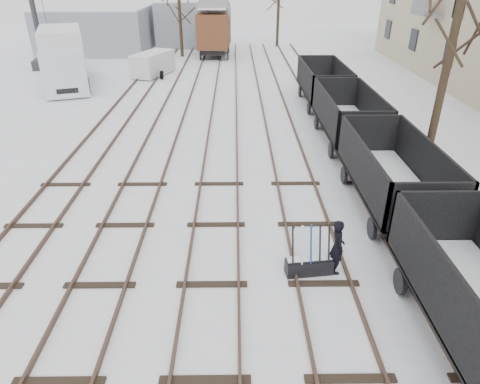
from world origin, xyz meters
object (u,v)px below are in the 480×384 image
object	(u,v)px
ground_frame	(309,265)
lorry	(63,58)
crane	(41,41)
worker	(337,247)
panel_van	(153,63)
box_van_wagon	(214,28)

from	to	relation	value
ground_frame	lorry	xyz separation A→B (m)	(-14.03, 21.41, 1.68)
ground_frame	crane	world-z (taller)	crane
worker	lorry	xyz separation A→B (m)	(-14.78, 21.31, 1.15)
worker	lorry	distance (m)	25.96
lorry	panel_van	size ratio (longest dim) A/B	2.02
box_van_wagon	ground_frame	bearing A→B (deg)	-80.37
lorry	worker	bearing A→B (deg)	-74.68
box_van_wagon	crane	size ratio (longest dim) A/B	0.69
lorry	crane	world-z (taller)	crane
ground_frame	box_van_wagon	size ratio (longest dim) A/B	0.26
ground_frame	crane	bearing A→B (deg)	116.01
ground_frame	panel_van	distance (m)	26.03
ground_frame	box_van_wagon	distance (m)	32.99
worker	panel_van	world-z (taller)	panel_van
lorry	panel_van	world-z (taller)	lorry
box_van_wagon	lorry	size ratio (longest dim) A/B	0.66
lorry	panel_van	bearing A→B (deg)	10.37
box_van_wagon	lorry	xyz separation A→B (m)	(-10.12, -11.27, -0.57)
worker	panel_van	distance (m)	26.18
box_van_wagon	panel_van	distance (m)	9.35
worker	crane	size ratio (longest dim) A/B	0.19
worker	box_van_wagon	world-z (taller)	box_van_wagon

